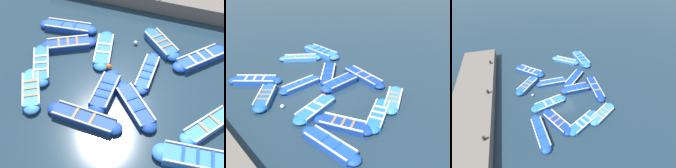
{
  "view_description": "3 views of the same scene",
  "coord_description": "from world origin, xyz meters",
  "views": [
    {
      "loc": [
        11.1,
        3.14,
        12.12
      ],
      "look_at": [
        0.76,
        -0.57,
        0.23
      ],
      "focal_mm": 50.0,
      "sensor_mm": 36.0,
      "label": 1
    },
    {
      "loc": [
        -8.85,
        -12.2,
        9.16
      ],
      "look_at": [
        0.95,
        -0.96,
        0.39
      ],
      "focal_mm": 42.0,
      "sensor_mm": 36.0,
      "label": 2
    },
    {
      "loc": [
        -3.2,
        -12.79,
        12.0
      ],
      "look_at": [
        0.35,
        0.3,
        0.19
      ],
      "focal_mm": 28.0,
      "sensor_mm": 36.0,
      "label": 3
    }
  ],
  "objects": [
    {
      "name": "boat_broadside",
      "position": [
        1.65,
        4.54,
        0.15
      ],
      "size": [
        3.18,
        2.62,
        0.36
      ],
      "color": "#3884E0",
      "rests_on": "ground"
    },
    {
      "name": "boat_bow_out",
      "position": [
        2.54,
        -4.33,
        0.18
      ],
      "size": [
        3.1,
        2.28,
        0.41
      ],
      "color": "#3884E0",
      "rests_on": "ground"
    },
    {
      "name": "boat_inner_gap",
      "position": [
        3.63,
        4.3,
        0.2
      ],
      "size": [
        1.4,
        3.96,
        0.46
      ],
      "color": "blue",
      "rests_on": "ground"
    },
    {
      "name": "quay_wall",
      "position": [
        -8.23,
        0.0,
        0.49
      ],
      "size": [
        3.48,
        16.19,
        0.98
      ],
      "color": "#605951",
      "rests_on": "ground"
    },
    {
      "name": "bollard_mid_north",
      "position": [
        -6.84,
        0.0,
        1.16
      ],
      "size": [
        0.2,
        0.2,
        0.35
      ],
      "primitive_type": "cylinder",
      "color": "black",
      "rests_on": "quay_wall"
    },
    {
      "name": "buoy_yellow_far",
      "position": [
        -0.46,
        -1.2,
        0.17
      ],
      "size": [
        0.33,
        0.33,
        0.33
      ],
      "primitive_type": "sphere",
      "color": "#E05119",
      "rests_on": "ground"
    },
    {
      "name": "bollard_north",
      "position": [
        -6.84,
        -4.87,
        1.16
      ],
      "size": [
        0.2,
        0.2,
        0.35
      ],
      "primitive_type": "cylinder",
      "color": "black",
      "rests_on": "quay_wall"
    },
    {
      "name": "boat_drifting",
      "position": [
        -1.43,
        -4.11,
        0.18
      ],
      "size": [
        2.35,
        3.35,
        0.41
      ],
      "color": "navy",
      "rests_on": "ground"
    },
    {
      "name": "boat_far_corner",
      "position": [
        -1.67,
        -1.95,
        0.16
      ],
      "size": [
        3.53,
        1.63,
        0.37
      ],
      "color": "blue",
      "rests_on": "ground"
    },
    {
      "name": "buoy_orange_near",
      "position": [
        -2.97,
        -0.41,
        0.12
      ],
      "size": [
        0.24,
        0.24,
        0.24
      ],
      "primitive_type": "sphere",
      "color": "silver",
      "rests_on": "ground"
    },
    {
      "name": "boat_end_of_row",
      "position": [
        1.7,
        0.97,
        0.16
      ],
      "size": [
        3.01,
        2.99,
        0.38
      ],
      "color": "navy",
      "rests_on": "ground"
    },
    {
      "name": "ground_plane",
      "position": [
        0.0,
        0.0,
        0.0
      ],
      "size": [
        120.0,
        120.0,
        0.0
      ],
      "primitive_type": "plane",
      "color": "#1C303F"
    },
    {
      "name": "boat_mid_row",
      "position": [
        1.37,
        -0.73,
        0.2
      ],
      "size": [
        3.2,
        0.95,
        0.46
      ],
      "color": "navy",
      "rests_on": "ground"
    },
    {
      "name": "bollard_mid_south",
      "position": [
        -6.84,
        4.87,
        1.16
      ],
      "size": [
        0.2,
        0.2,
        0.35
      ],
      "primitive_type": "cylinder",
      "color": "black",
      "rests_on": "quay_wall"
    },
    {
      "name": "boat_tucked",
      "position": [
        -2.93,
        -4.81,
        0.18
      ],
      "size": [
        1.24,
        3.74,
        0.42
      ],
      "color": "#1947B7",
      "rests_on": "ground"
    },
    {
      "name": "boat_alongside",
      "position": [
        -2.82,
        3.46,
        0.18
      ],
      "size": [
        3.31,
        3.09,
        0.41
      ],
      "color": "#1947B7",
      "rests_on": "ground"
    },
    {
      "name": "boat_near_quay",
      "position": [
        -3.3,
        1.06,
        0.2
      ],
      "size": [
        2.79,
        2.9,
        0.45
      ],
      "color": "#1E59AD",
      "rests_on": "ground"
    },
    {
      "name": "boat_centre",
      "position": [
        -0.75,
        0.92,
        0.15
      ],
      "size": [
        3.29,
        0.76,
        0.35
      ],
      "color": "#1947B7",
      "rests_on": "ground"
    },
    {
      "name": "boat_outer_right",
      "position": [
        3.23,
        -1.1,
        0.17
      ],
      "size": [
        0.96,
        3.91,
        0.39
      ],
      "color": "navy",
      "rests_on": "ground"
    },
    {
      "name": "boat_stern_in",
      "position": [
        0.66,
        -4.76,
        0.17
      ],
      "size": [
        3.34,
        2.27,
        0.4
      ],
      "color": "blue",
      "rests_on": "ground"
    }
  ]
}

